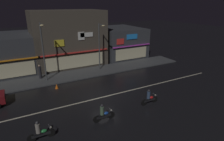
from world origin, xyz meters
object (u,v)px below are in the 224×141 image
object	(u,v)px
pedestrian_on_sidewalk	(40,72)
motorcycle_opposite_lane	(40,132)
motorcycle_trailing_far	(103,114)
streetlamp_mid	(43,48)
motorcycle_lead	(149,98)
streetlamp_east	(100,43)
traffic_cone	(57,86)

from	to	relation	value
pedestrian_on_sidewalk	motorcycle_opposite_lane	size ratio (longest dim) A/B	0.93
motorcycle_opposite_lane	motorcycle_trailing_far	size ratio (longest dim) A/B	1.00
streetlamp_mid	pedestrian_on_sidewalk	size ratio (longest dim) A/B	3.92
motorcycle_lead	motorcycle_trailing_far	distance (m)	5.02
motorcycle_trailing_far	streetlamp_east	bearing A→B (deg)	-119.83
streetlamp_mid	motorcycle_lead	distance (m)	13.18
pedestrian_on_sidewalk	motorcycle_lead	size ratio (longest dim) A/B	0.93
motorcycle_trailing_far	traffic_cone	world-z (taller)	motorcycle_trailing_far
streetlamp_mid	traffic_cone	size ratio (longest dim) A/B	12.54
pedestrian_on_sidewalk	motorcycle_trailing_far	size ratio (longest dim) A/B	0.93
motorcycle_opposite_lane	traffic_cone	xyz separation A→B (m)	(2.88, 7.99, -0.36)
streetlamp_mid	motorcycle_lead	bearing A→B (deg)	-53.45
pedestrian_on_sidewalk	motorcycle_opposite_lane	world-z (taller)	pedestrian_on_sidewalk
pedestrian_on_sidewalk	motorcycle_lead	world-z (taller)	pedestrian_on_sidewalk
motorcycle_lead	motorcycle_trailing_far	xyz separation A→B (m)	(-5.00, -0.40, 0.00)
streetlamp_east	motorcycle_lead	distance (m)	11.37
motorcycle_opposite_lane	traffic_cone	bearing A→B (deg)	-114.63
streetlamp_east	traffic_cone	bearing A→B (deg)	-154.71
streetlamp_east	motorcycle_trailing_far	size ratio (longest dim) A/B	3.37
streetlamp_mid	pedestrian_on_sidewalk	world-z (taller)	streetlamp_mid
motorcycle_lead	motorcycle_opposite_lane	world-z (taller)	same
streetlamp_east	motorcycle_trailing_far	distance (m)	12.76
streetlamp_east	motorcycle_opposite_lane	distance (m)	15.29
pedestrian_on_sidewalk	motorcycle_opposite_lane	distance (m)	11.87
traffic_cone	streetlamp_east	bearing A→B (deg)	25.29
motorcycle_trailing_far	traffic_cone	xyz separation A→B (m)	(-1.97, 8.01, -0.36)
motorcycle_trailing_far	motorcycle_lead	bearing A→B (deg)	178.49
streetlamp_east	pedestrian_on_sidewalk	size ratio (longest dim) A/B	3.65
pedestrian_on_sidewalk	motorcycle_lead	xyz separation A→B (m)	(8.12, -11.35, -0.32)
traffic_cone	motorcycle_opposite_lane	bearing A→B (deg)	-109.84
motorcycle_lead	motorcycle_opposite_lane	distance (m)	9.86
streetlamp_east	traffic_cone	distance (m)	8.49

